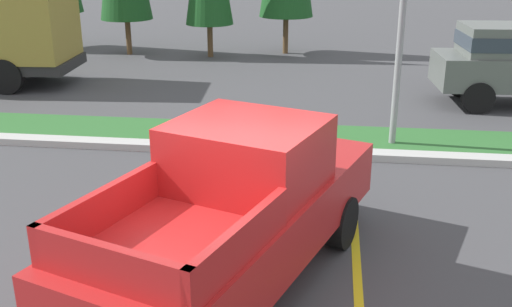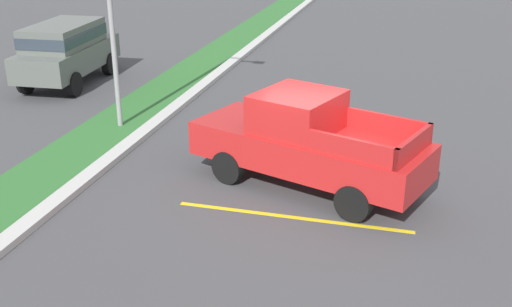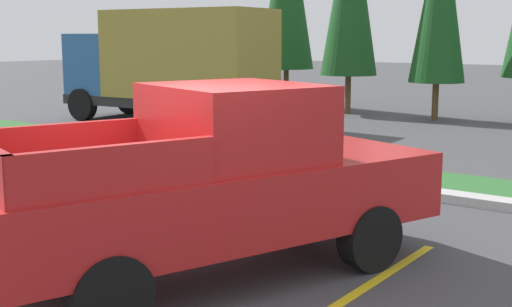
# 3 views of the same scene
# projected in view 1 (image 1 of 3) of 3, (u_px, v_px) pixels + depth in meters

# --- Properties ---
(ground_plane) EXTENTS (120.00, 120.00, 0.00)m
(ground_plane) POSITION_uv_depth(u_px,v_px,m) (235.00, 288.00, 7.64)
(ground_plane) COLOR #424244
(parking_line_near) EXTENTS (0.12, 4.80, 0.01)m
(parking_line_near) POSITION_uv_depth(u_px,v_px,m) (122.00, 274.00, 7.93)
(parking_line_near) COLOR yellow
(parking_line_near) RESTS_ON ground
(parking_line_far) EXTENTS (0.12, 4.80, 0.01)m
(parking_line_far) POSITION_uv_depth(u_px,v_px,m) (358.00, 291.00, 7.56)
(parking_line_far) COLOR yellow
(parking_line_far) RESTS_ON ground
(curb_strip) EXTENTS (56.00, 0.40, 0.15)m
(curb_strip) POSITION_uv_depth(u_px,v_px,m) (274.00, 151.00, 12.27)
(curb_strip) COLOR #B2B2AD
(curb_strip) RESTS_ON ground
(grass_median) EXTENTS (56.00, 1.80, 0.06)m
(grass_median) POSITION_uv_depth(u_px,v_px,m) (279.00, 136.00, 13.31)
(grass_median) COLOR #2D662D
(grass_median) RESTS_ON ground
(pickup_truck_main) EXTENTS (3.54, 5.55, 2.10)m
(pickup_truck_main) POSITION_uv_depth(u_px,v_px,m) (238.00, 208.00, 7.43)
(pickup_truck_main) COLOR black
(pickup_truck_main) RESTS_ON ground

